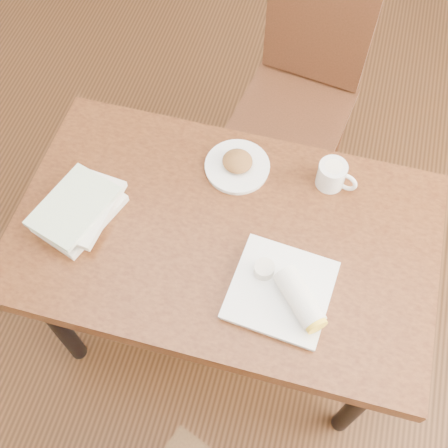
% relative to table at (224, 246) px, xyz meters
% --- Properties ---
extents(ground, '(4.00, 5.00, 0.01)m').
position_rel_table_xyz_m(ground, '(0.00, 0.00, -0.67)').
color(ground, '#472814').
rests_on(ground, ground).
extents(table, '(1.24, 0.75, 0.75)m').
position_rel_table_xyz_m(table, '(0.00, 0.00, 0.00)').
color(table, brown).
rests_on(table, ground).
extents(chair_far, '(0.48, 0.48, 0.95)m').
position_rel_table_xyz_m(chair_far, '(0.10, 0.82, -0.11)').
color(chair_far, '#4A2515').
rests_on(chair_far, ground).
extents(plate_scone, '(0.20, 0.20, 0.06)m').
position_rel_table_xyz_m(plate_scone, '(-0.02, 0.23, 0.11)').
color(plate_scone, white).
rests_on(plate_scone, table).
extents(coffee_mug, '(0.13, 0.09, 0.09)m').
position_rel_table_xyz_m(coffee_mug, '(0.27, 0.25, 0.13)').
color(coffee_mug, white).
rests_on(coffee_mug, table).
extents(plate_burrito, '(0.29, 0.29, 0.09)m').
position_rel_table_xyz_m(plate_burrito, '(0.22, -0.15, 0.11)').
color(plate_burrito, white).
rests_on(plate_burrito, table).
extents(book_stack, '(0.24, 0.29, 0.07)m').
position_rel_table_xyz_m(book_stack, '(-0.42, -0.05, 0.12)').
color(book_stack, white).
rests_on(book_stack, table).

